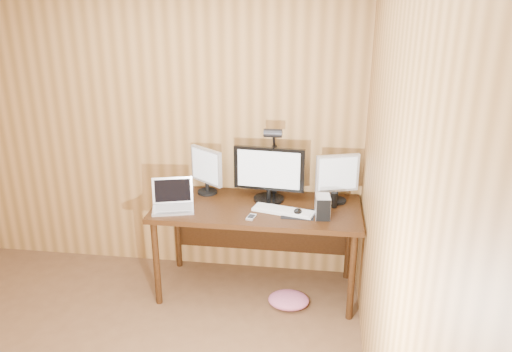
% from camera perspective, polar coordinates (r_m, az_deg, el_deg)
% --- Properties ---
extents(room_shell, '(4.00, 4.00, 4.00)m').
position_cam_1_polar(room_shell, '(2.58, -26.26, -6.29)').
color(room_shell, brown).
rests_on(room_shell, ground).
extents(desk, '(1.60, 0.70, 0.75)m').
position_cam_1_polar(desk, '(3.99, 0.24, -4.68)').
color(desk, black).
rests_on(desk, floor).
extents(monitor_center, '(0.56, 0.24, 0.44)m').
position_cam_1_polar(monitor_center, '(3.91, 1.49, 0.31)').
color(monitor_center, black).
rests_on(monitor_center, desk).
extents(monitor_left, '(0.29, 0.22, 0.39)m').
position_cam_1_polar(monitor_left, '(4.08, -5.68, 0.72)').
color(monitor_left, black).
rests_on(monitor_left, desk).
extents(monitor_right, '(0.34, 0.16, 0.39)m').
position_cam_1_polar(monitor_right, '(3.94, 9.26, -0.13)').
color(monitor_right, black).
rests_on(monitor_right, desk).
extents(laptop, '(0.36, 0.31, 0.22)m').
position_cam_1_polar(laptop, '(3.89, -9.48, -2.83)').
color(laptop, silver).
rests_on(laptop, desk).
extents(keyboard, '(0.48, 0.25, 0.02)m').
position_cam_1_polar(keyboard, '(3.78, 3.15, -3.97)').
color(keyboard, white).
rests_on(keyboard, desk).
extents(mousepad, '(0.24, 0.20, 0.00)m').
position_cam_1_polar(mousepad, '(3.75, 4.80, -4.35)').
color(mousepad, black).
rests_on(mousepad, desk).
extents(mouse, '(0.07, 0.11, 0.04)m').
position_cam_1_polar(mouse, '(3.75, 4.81, -4.07)').
color(mouse, black).
rests_on(mouse, mousepad).
extents(hard_drive, '(0.12, 0.16, 0.17)m').
position_cam_1_polar(hard_drive, '(3.69, 7.61, -3.52)').
color(hard_drive, silver).
rests_on(hard_drive, desk).
extents(phone, '(0.07, 0.11, 0.01)m').
position_cam_1_polar(phone, '(3.68, -0.54, -4.71)').
color(phone, silver).
rests_on(phone, desk).
extents(speaker, '(0.05, 0.05, 0.12)m').
position_cam_1_polar(speaker, '(3.89, 8.90, -2.72)').
color(speaker, black).
rests_on(speaker, desk).
extents(desk_lamp, '(0.14, 0.20, 0.62)m').
position_cam_1_polar(desk_lamp, '(3.95, 2.02, 2.86)').
color(desk_lamp, black).
rests_on(desk_lamp, desk).
extents(fabric_pile, '(0.38, 0.35, 0.10)m').
position_cam_1_polar(fabric_pile, '(4.02, 3.74, -13.96)').
color(fabric_pile, '#BE5C7E').
rests_on(fabric_pile, floor).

